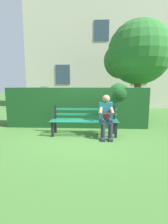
{
  "coord_description": "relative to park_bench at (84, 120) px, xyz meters",
  "views": [
    {
      "loc": [
        -0.22,
        4.79,
        1.43
      ],
      "look_at": [
        0.0,
        0.1,
        0.7
      ],
      "focal_mm": 27.03,
      "sensor_mm": 36.0,
      "label": 1
    }
  ],
  "objects": [
    {
      "name": "ground",
      "position": [
        0.0,
        0.07,
        -0.43
      ],
      "size": [
        60.0,
        60.0,
        0.0
      ],
      "primitive_type": "plane",
      "color": "#3D6B2D"
    },
    {
      "name": "park_bench",
      "position": [
        0.0,
        0.0,
        0.0
      ],
      "size": [
        1.94,
        0.54,
        0.86
      ],
      "color": "black",
      "rests_on": "ground"
    },
    {
      "name": "person_seated",
      "position": [
        -0.62,
        0.17,
        0.2
      ],
      "size": [
        0.44,
        0.73,
        1.18
      ],
      "color": "#1E6672",
      "rests_on": "ground"
    },
    {
      "name": "hedge_backdrop",
      "position": [
        0.26,
        -1.11,
        0.3
      ],
      "size": [
        4.81,
        0.88,
        1.52
      ],
      "color": "#19471E",
      "rests_on": "ground"
    },
    {
      "name": "tree",
      "position": [
        -2.09,
        -2.77,
        2.33
      ],
      "size": [
        2.8,
        2.67,
        4.15
      ],
      "color": "brown",
      "rests_on": "ground"
    },
    {
      "name": "building_facade",
      "position": [
        -0.77,
        -7.45,
        3.4
      ],
      "size": [
        9.65,
        2.91,
        7.66
      ],
      "color": "beige",
      "rests_on": "ground"
    }
  ]
}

